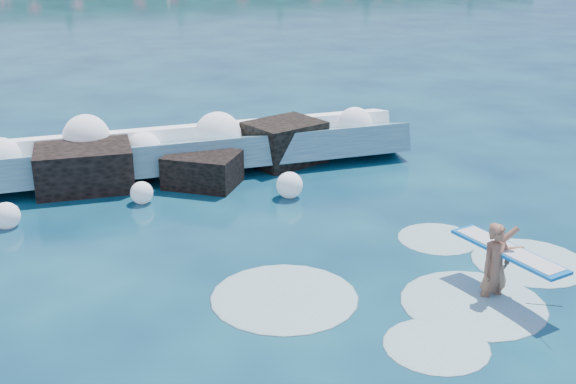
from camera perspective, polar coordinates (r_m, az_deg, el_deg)
name	(u,v)px	position (r m, az deg, el deg)	size (l,w,h in m)	color
ground	(246,295)	(13.78, -3.32, -8.13)	(200.00, 200.00, 0.00)	#082443
breaking_wave	(117,158)	(20.57, -13.36, 2.65)	(16.71, 2.66, 1.44)	teal
rock_cluster	(183,162)	(20.04, -8.29, 2.38)	(8.22, 3.44, 1.43)	black
surfer_with_board	(498,265)	(13.95, 16.27, -5.56)	(1.17, 2.96, 1.79)	#996147
wave_spray	(108,146)	(20.32, -14.05, 3.57)	(14.83, 4.55, 1.95)	white
surf_foam	(430,289)	(14.23, 11.12, -7.54)	(8.60, 5.66, 0.14)	silver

